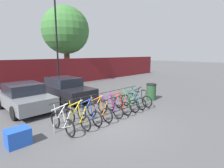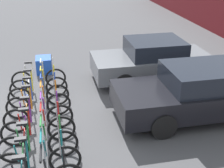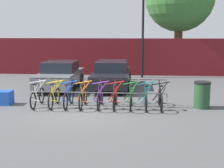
% 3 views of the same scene
% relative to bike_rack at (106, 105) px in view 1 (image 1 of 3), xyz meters
% --- Properties ---
extents(ground_plane, '(120.00, 120.00, 0.00)m').
position_rel_bike_rack_xyz_m(ground_plane, '(-0.56, -0.68, -0.50)').
color(ground_plane, '#4C4C4F').
extents(hoarding_wall, '(36.00, 0.16, 2.44)m').
position_rel_bike_rack_xyz_m(hoarding_wall, '(-0.56, 8.82, 0.72)').
color(hoarding_wall, maroon).
rests_on(hoarding_wall, ground).
extents(bike_rack, '(5.34, 0.04, 0.57)m').
position_rel_bike_rack_xyz_m(bike_rack, '(0.00, 0.00, 0.00)').
color(bike_rack, gray).
rests_on(bike_rack, ground).
extents(bicycle_white, '(0.68, 1.71, 1.05)m').
position_rel_bike_rack_xyz_m(bicycle_white, '(-2.40, -0.15, -0.13)').
color(bicycle_white, black).
rests_on(bicycle_white, ground).
extents(bicycle_yellow, '(0.68, 1.71, 1.05)m').
position_rel_bike_rack_xyz_m(bicycle_yellow, '(-1.72, -0.15, -0.13)').
color(bicycle_yellow, black).
rests_on(bicycle_yellow, ground).
extents(bicycle_blue, '(0.68, 1.71, 1.05)m').
position_rel_bike_rack_xyz_m(bicycle_blue, '(-1.15, -0.15, -0.13)').
color(bicycle_blue, black).
rests_on(bicycle_blue, ground).
extents(bicycle_orange, '(0.68, 1.71, 1.05)m').
position_rel_bike_rack_xyz_m(bicycle_orange, '(-0.59, -0.15, -0.13)').
color(bicycle_orange, black).
rests_on(bicycle_orange, ground).
extents(bicycle_purple, '(0.68, 1.71, 1.05)m').
position_rel_bike_rack_xyz_m(bicycle_purple, '(0.09, -0.15, -0.13)').
color(bicycle_purple, black).
rests_on(bicycle_purple, ground).
extents(bicycle_red, '(0.68, 1.71, 1.05)m').
position_rel_bike_rack_xyz_m(bicycle_red, '(0.67, -0.15, -0.13)').
color(bicycle_red, black).
rests_on(bicycle_red, ground).
extents(bicycle_green, '(0.68, 1.71, 1.05)m').
position_rel_bike_rack_xyz_m(bicycle_green, '(1.28, -0.15, -0.13)').
color(bicycle_green, black).
rests_on(bicycle_green, ground).
extents(bicycle_teal, '(0.68, 1.71, 1.05)m').
position_rel_bike_rack_xyz_m(bicycle_teal, '(1.84, -0.15, -0.13)').
color(bicycle_teal, black).
rests_on(bicycle_teal, ground).
extents(bicycle_black, '(0.68, 1.71, 1.05)m').
position_rel_bike_rack_xyz_m(bicycle_black, '(2.40, -0.15, -0.13)').
color(bicycle_black, black).
rests_on(bicycle_black, ground).
extents(car_grey, '(1.91, 3.93, 1.40)m').
position_rel_bike_rack_xyz_m(car_grey, '(-2.42, 3.61, 0.19)').
color(car_grey, slate).
rests_on(car_grey, ground).
extents(car_black, '(1.91, 4.52, 1.40)m').
position_rel_bike_rack_xyz_m(car_black, '(0.19, 4.08, 0.19)').
color(car_black, black).
rests_on(car_black, ground).
extents(lamp_post, '(0.24, 0.44, 7.60)m').
position_rel_bike_rack_xyz_m(lamp_post, '(1.81, 7.83, 3.66)').
color(lamp_post, black).
rests_on(lamp_post, ground).
extents(trash_bin, '(0.63, 0.63, 1.03)m').
position_rel_bike_rack_xyz_m(trash_bin, '(3.98, 0.08, 0.02)').
color(trash_bin, '#234728').
rests_on(trash_bin, ground).
extents(cargo_crate, '(0.70, 0.56, 0.55)m').
position_rel_bike_rack_xyz_m(cargo_crate, '(-3.87, 0.02, -0.23)').
color(cargo_crate, blue).
rests_on(cargo_crate, ground).
extents(tree_behind_hoarding, '(4.79, 4.79, 7.64)m').
position_rel_bike_rack_xyz_m(tree_behind_hoarding, '(4.34, 10.62, 4.70)').
color(tree_behind_hoarding, brown).
rests_on(tree_behind_hoarding, ground).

